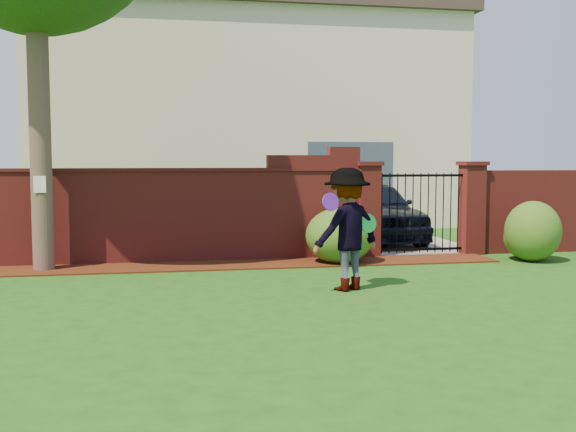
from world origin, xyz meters
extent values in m
cube|color=#1B4912|center=(0.00, 0.00, -0.01)|extent=(80.00, 80.00, 0.01)
cube|color=#361609|center=(-0.95, 3.34, 0.01)|extent=(11.10, 1.08, 0.03)
cube|color=maroon|center=(-2.15, 4.00, 0.85)|extent=(8.70, 0.25, 1.70)
cube|color=maroon|center=(1.30, 4.00, 1.85)|extent=(1.80, 0.25, 0.30)
cube|color=maroon|center=(1.90, 4.00, 2.08)|extent=(0.60, 0.25, 0.16)
cube|color=maroon|center=(-2.15, 4.00, 1.73)|extent=(8.70, 0.31, 0.06)
cube|color=maroon|center=(6.60, 4.00, 0.85)|extent=(4.00, 0.25, 1.70)
cube|color=maroon|center=(2.40, 4.00, 0.90)|extent=(0.42, 0.42, 1.80)
cube|color=maroon|center=(2.40, 4.00, 1.84)|extent=(0.50, 0.50, 0.08)
cube|color=maroon|center=(4.60, 4.00, 0.90)|extent=(0.42, 0.42, 1.80)
cube|color=maroon|center=(4.60, 4.00, 1.84)|extent=(0.50, 0.50, 0.08)
cylinder|color=black|center=(2.69, 4.00, 0.85)|extent=(0.02, 0.02, 1.60)
cylinder|color=black|center=(2.85, 4.00, 0.85)|extent=(0.02, 0.02, 1.60)
cylinder|color=black|center=(3.01, 4.00, 0.85)|extent=(0.02, 0.02, 1.60)
cylinder|color=black|center=(3.18, 4.00, 0.85)|extent=(0.02, 0.02, 1.60)
cylinder|color=black|center=(3.34, 4.00, 0.85)|extent=(0.02, 0.02, 1.60)
cylinder|color=black|center=(3.50, 4.00, 0.85)|extent=(0.02, 0.02, 1.60)
cylinder|color=black|center=(3.66, 4.00, 0.85)|extent=(0.02, 0.02, 1.60)
cylinder|color=black|center=(3.82, 4.00, 0.85)|extent=(0.02, 0.02, 1.60)
cylinder|color=black|center=(3.99, 4.00, 0.85)|extent=(0.02, 0.02, 1.60)
cylinder|color=black|center=(4.15, 4.00, 0.85)|extent=(0.02, 0.02, 1.60)
cylinder|color=black|center=(4.31, 4.00, 0.85)|extent=(0.02, 0.02, 1.60)
cube|color=black|center=(3.50, 4.00, 0.12)|extent=(1.78, 0.03, 0.05)
cube|color=black|center=(3.50, 4.00, 1.60)|extent=(1.78, 0.03, 0.05)
cube|color=gray|center=(3.50, 8.00, 0.01)|extent=(3.20, 8.00, 0.01)
cube|color=#EBE3C5|center=(1.00, 12.00, 3.00)|extent=(12.00, 6.00, 6.00)
cube|color=#384C5B|center=(3.50, 9.05, 1.20)|extent=(2.40, 0.12, 2.40)
cube|color=#3F332D|center=(1.00, 12.00, 6.15)|extent=(12.40, 6.40, 0.30)
imported|color=black|center=(3.27, 6.27, 0.73)|extent=(1.82, 4.30, 1.45)
cylinder|color=#4D392F|center=(-3.60, 3.40, 3.50)|extent=(0.36, 0.36, 7.00)
cube|color=white|center=(-3.60, 3.21, 1.50)|extent=(0.20, 0.01, 0.28)
ellipsoid|color=#255419|center=(1.63, 3.25, 0.51)|extent=(1.26, 1.26, 1.03)
ellipsoid|color=#255419|center=(5.27, 2.81, 0.57)|extent=(1.04, 1.04, 1.14)
ellipsoid|color=#255419|center=(5.30, 2.98, 0.42)|extent=(0.95, 0.95, 0.84)
imported|color=gray|center=(1.07, 0.72, 0.90)|extent=(1.33, 1.09, 1.79)
cylinder|color=#5A1BAB|center=(0.72, 0.42, 1.32)|extent=(0.27, 0.15, 0.26)
cylinder|color=green|center=(1.37, 0.74, 0.98)|extent=(0.29, 0.15, 0.28)
camera|label=1|loc=(-1.64, -8.72, 1.90)|focal=42.18mm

